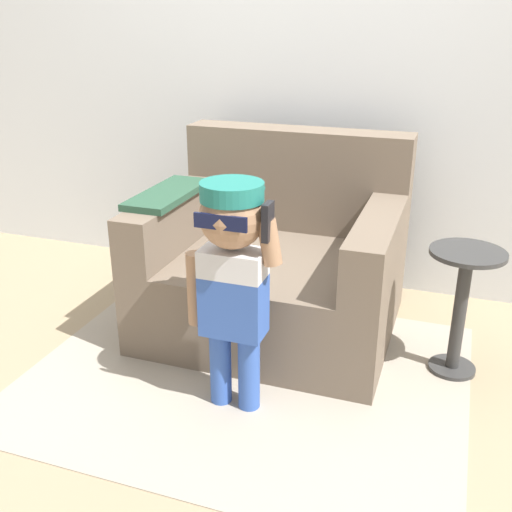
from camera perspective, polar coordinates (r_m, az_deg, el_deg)
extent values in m
plane|color=#998466|center=(2.93, -0.16, -6.54)|extent=(10.00, 10.00, 0.00)
cube|color=silver|center=(3.22, 4.14, 20.22)|extent=(10.00, 0.05, 2.60)
cube|color=#6B5B4C|center=(2.82, 1.64, -3.30)|extent=(1.11, 0.95, 0.39)
cube|color=#6B5B4C|center=(3.01, 3.97, 7.32)|extent=(1.11, 0.19, 0.50)
cube|color=#6B5B4C|center=(2.79, -8.20, 3.19)|extent=(0.16, 0.76, 0.24)
cube|color=#6B5B4C|center=(2.52, 11.36, 0.84)|extent=(0.16, 0.76, 0.24)
cube|color=#284C38|center=(2.75, -8.35, 5.88)|extent=(0.20, 0.53, 0.03)
cylinder|color=#3356AD|center=(2.33, -3.39, -10.43)|extent=(0.08, 0.08, 0.31)
cylinder|color=#3356AD|center=(2.29, -0.67, -10.96)|extent=(0.08, 0.08, 0.31)
cube|color=#3356AD|center=(2.17, -2.14, -4.66)|extent=(0.23, 0.13, 0.23)
cube|color=silver|center=(2.10, -2.20, -0.65)|extent=(0.23, 0.13, 0.10)
sphere|color=#997051|center=(2.04, -2.27, 3.83)|extent=(0.23, 0.23, 0.23)
cylinder|color=#1E7066|center=(2.02, -2.31, 6.16)|extent=(0.22, 0.22, 0.06)
cube|color=#1E7066|center=(2.11, -1.27, 6.30)|extent=(0.13, 0.10, 0.01)
cube|color=#0F1433|center=(1.94, -3.42, 3.22)|extent=(0.18, 0.01, 0.05)
cylinder|color=#997051|center=(2.21, -5.75, -3.11)|extent=(0.07, 0.07, 0.28)
cylinder|color=#997051|center=(2.02, 1.31, 1.33)|extent=(0.09, 0.07, 0.17)
cube|color=black|center=(1.98, 1.13, 3.28)|extent=(0.02, 0.07, 0.13)
cylinder|color=#333333|center=(2.71, 18.13, -10.07)|extent=(0.19, 0.19, 0.02)
cylinder|color=#333333|center=(2.59, 18.79, -5.31)|extent=(0.05, 0.05, 0.53)
cylinder|color=#333333|center=(2.48, 19.55, 0.28)|extent=(0.30, 0.30, 0.02)
cube|color=#9E9384|center=(2.55, -0.90, -11.23)|extent=(1.77, 1.44, 0.01)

